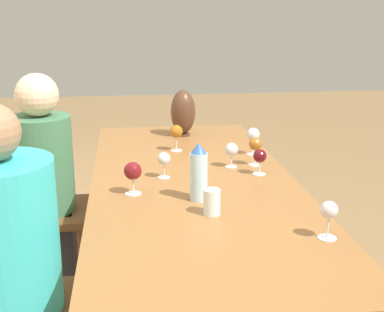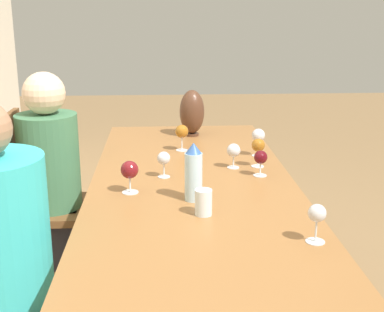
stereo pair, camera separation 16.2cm
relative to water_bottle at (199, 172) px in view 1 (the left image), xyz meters
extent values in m
cube|color=#936033|center=(0.25, -0.01, -0.14)|extent=(2.27, 0.93, 0.04)
cylinder|color=#936033|center=(1.29, -0.38, -0.52)|extent=(0.07, 0.07, 0.72)
cylinder|color=#936033|center=(1.29, 0.36, -0.52)|extent=(0.07, 0.07, 0.72)
cylinder|color=silver|center=(0.00, 0.00, -0.02)|extent=(0.07, 0.07, 0.20)
cone|color=#33599E|center=(0.00, 0.00, 0.10)|extent=(0.07, 0.07, 0.04)
cylinder|color=silver|center=(-0.16, -0.03, -0.07)|extent=(0.07, 0.07, 0.10)
cylinder|color=#4C2D1E|center=(1.12, -0.06, -0.11)|extent=(0.08, 0.08, 0.01)
ellipsoid|color=#4C2D1E|center=(1.12, -0.06, 0.03)|extent=(0.15, 0.15, 0.27)
cylinder|color=silver|center=(0.30, -0.33, -0.12)|extent=(0.06, 0.06, 0.00)
cylinder|color=silver|center=(0.30, -0.33, -0.09)|extent=(0.01, 0.01, 0.06)
sphere|color=#510C14|center=(0.30, -0.33, -0.03)|extent=(0.06, 0.06, 0.06)
cylinder|color=silver|center=(0.78, 0.02, -0.12)|extent=(0.07, 0.07, 0.00)
cylinder|color=silver|center=(0.78, 0.02, -0.08)|extent=(0.01, 0.01, 0.08)
sphere|color=#995B19|center=(0.78, 0.02, -0.01)|extent=(0.07, 0.07, 0.07)
cylinder|color=silver|center=(0.65, -0.38, -0.12)|extent=(0.06, 0.06, 0.00)
cylinder|color=silver|center=(0.65, -0.38, -0.08)|extent=(0.01, 0.01, 0.08)
sphere|color=silver|center=(0.65, -0.38, -0.01)|extent=(0.07, 0.07, 0.07)
cylinder|color=silver|center=(-0.43, -0.39, -0.12)|extent=(0.07, 0.07, 0.00)
cylinder|color=silver|center=(-0.43, -0.39, -0.08)|extent=(0.01, 0.01, 0.08)
sphere|color=silver|center=(-0.43, -0.39, -0.01)|extent=(0.06, 0.06, 0.06)
cylinder|color=silver|center=(0.45, -0.35, -0.12)|extent=(0.06, 0.06, 0.00)
cylinder|color=silver|center=(0.45, -0.35, -0.08)|extent=(0.01, 0.01, 0.08)
sphere|color=#995B19|center=(0.45, -0.35, -0.01)|extent=(0.07, 0.07, 0.07)
cylinder|color=silver|center=(0.44, -0.22, -0.12)|extent=(0.06, 0.06, 0.00)
cylinder|color=silver|center=(0.44, -0.22, -0.09)|extent=(0.01, 0.01, 0.06)
sphere|color=silver|center=(0.44, -0.22, -0.03)|extent=(0.07, 0.07, 0.07)
cylinder|color=silver|center=(0.31, 0.12, -0.12)|extent=(0.06, 0.06, 0.00)
cylinder|color=silver|center=(0.31, 0.12, -0.08)|extent=(0.01, 0.01, 0.06)
sphere|color=silver|center=(0.31, 0.12, -0.03)|extent=(0.06, 0.06, 0.06)
cylinder|color=silver|center=(0.10, 0.27, -0.12)|extent=(0.07, 0.07, 0.00)
cylinder|color=silver|center=(0.10, 0.27, -0.08)|extent=(0.01, 0.01, 0.07)
sphere|color=maroon|center=(0.10, 0.27, -0.02)|extent=(0.08, 0.08, 0.08)
cube|color=brown|center=(0.70, 0.73, -0.42)|extent=(0.44, 0.44, 0.04)
cube|color=brown|center=(0.70, 0.93, -0.15)|extent=(0.40, 0.03, 0.51)
cylinder|color=brown|center=(0.51, 0.54, -0.66)|extent=(0.04, 0.04, 0.44)
cylinder|color=brown|center=(0.89, 0.54, -0.66)|extent=(0.04, 0.04, 0.44)
cylinder|color=brown|center=(0.51, 0.92, -0.66)|extent=(0.04, 0.04, 0.44)
cylinder|color=brown|center=(0.89, 0.92, -0.66)|extent=(0.04, 0.04, 0.44)
cylinder|color=#33B7BC|center=(-0.28, 0.73, -0.12)|extent=(0.39, 0.39, 0.56)
cube|color=#2D2D38|center=(0.70, 0.68, -0.64)|extent=(0.24, 0.18, 0.48)
cylinder|color=#3D704C|center=(0.70, 0.73, -0.15)|extent=(0.32, 0.32, 0.51)
sphere|color=beige|center=(0.70, 0.73, 0.22)|extent=(0.22, 0.22, 0.22)
camera|label=1|loc=(-2.06, 0.29, 0.67)|focal=50.00mm
camera|label=2|loc=(-2.08, 0.12, 0.67)|focal=50.00mm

